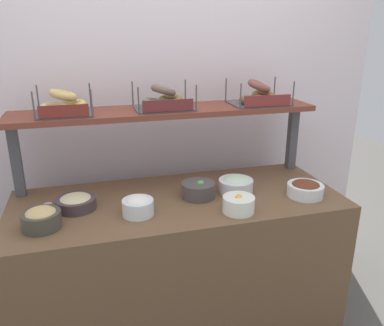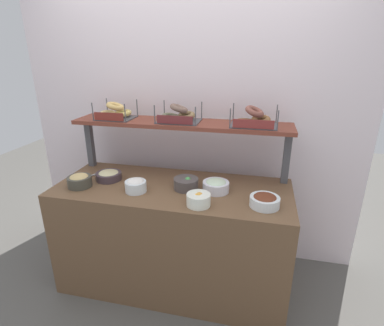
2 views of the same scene
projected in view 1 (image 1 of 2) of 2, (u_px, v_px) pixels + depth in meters
back_wall at (157, 113)px, 2.44m from camera, size 2.93×0.06×2.40m
deli_counter at (179, 267)px, 2.19m from camera, size 1.73×0.70×0.85m
shelf_riser_left at (16, 160)px, 2.03m from camera, size 0.05×0.05×0.40m
shelf_riser_right at (292, 138)px, 2.44m from camera, size 0.05×0.05×0.40m
upper_shelf at (166, 111)px, 2.16m from camera, size 1.69×0.32×0.03m
bowl_veggie_mix at (198, 189)px, 2.06m from camera, size 0.18×0.18×0.09m
bowl_tuna_salad at (76, 202)px, 1.93m from camera, size 0.20×0.20×0.07m
bowl_fruit_salad at (239, 204)px, 1.89m from camera, size 0.16×0.16×0.09m
bowl_cream_cheese at (138, 206)px, 1.86m from camera, size 0.15×0.15×0.10m
bowl_chocolate_spread at (305, 189)px, 2.07m from camera, size 0.19×0.19×0.08m
bowl_scallion_spread at (236, 185)px, 2.12m from camera, size 0.19×0.19×0.09m
bowl_hummus at (41, 218)px, 1.73m from camera, size 0.17×0.17×0.10m
serving_spoon_near_plate at (44, 207)px, 1.94m from camera, size 0.10×0.16×0.01m
bagel_basket_plain at (64, 105)px, 1.99m from camera, size 0.29×0.26×0.14m
bagel_basket_poppy at (163, 100)px, 2.13m from camera, size 0.32×0.26×0.14m
bagel_basket_cinnamon_raisin at (258, 96)px, 2.26m from camera, size 0.33×0.24×0.15m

